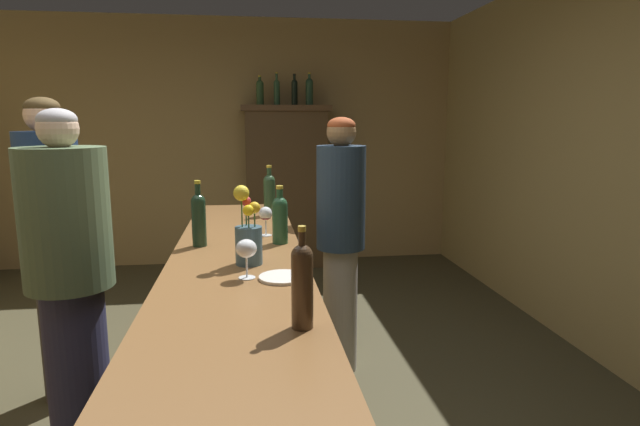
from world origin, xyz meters
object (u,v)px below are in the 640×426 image
object	(u,v)px
wine_bottle_riesling	(302,282)
wine_bottle_pinot	(199,217)
cheese_plate	(283,277)
wine_glass_mid	(246,250)
display_cabinet	(287,184)
display_bottle_midleft	(277,91)
wine_bottle_chardonnay	(280,217)
display_bottle_left	(260,91)
display_bottle_center	(294,91)
display_bottle_midright	(309,90)
wine_glass_front	(266,215)
bartender	(341,234)
bar_counter	(240,353)
wine_bottle_syrah	(269,193)
flower_arrangement	(248,236)
patron_in_navy	(54,238)
patron_tall	(70,274)

from	to	relation	value
wine_bottle_riesling	wine_bottle_pinot	world-z (taller)	wine_bottle_pinot
cheese_plate	wine_glass_mid	bearing A→B (deg)	168.97
display_cabinet	wine_bottle_riesling	distance (m)	4.19
display_bottle_midleft	cheese_plate	bearing A→B (deg)	-92.99
wine_bottle_pinot	wine_bottle_chardonnay	world-z (taller)	wine_bottle_pinot
display_bottle_left	display_bottle_center	size ratio (longest dim) A/B	0.94
display_bottle_midleft	display_bottle_midright	world-z (taller)	same
wine_glass_front	wine_glass_mid	distance (m)	0.77
display_bottle_midright	bartender	world-z (taller)	display_bottle_midright
bar_counter	display_bottle_midleft	world-z (taller)	display_bottle_midleft
wine_bottle_pinot	display_bottle_left	distance (m)	3.20
wine_bottle_syrah	display_bottle_center	xyz separation A→B (m)	(0.37, 2.27, 0.77)
display_cabinet	cheese_plate	world-z (taller)	display_cabinet
flower_arrangement	bartender	size ratio (longest dim) A/B	0.21
display_bottle_center	display_cabinet	bearing A→B (deg)	180.00
cheese_plate	display_bottle_left	size ratio (longest dim) A/B	0.61
display_bottle_midright	bartender	bearing A→B (deg)	-92.30
cheese_plate	display_bottle_left	world-z (taller)	display_bottle_left
wine_bottle_pinot	wine_glass_front	distance (m)	0.38
wine_bottle_riesling	display_bottle_center	distance (m)	4.26
wine_glass_front	patron_in_navy	size ratio (longest dim) A/B	0.09
wine_bottle_riesling	wine_bottle_chardonnay	xyz separation A→B (m)	(0.00, 1.10, -0.01)
display_bottle_left	patron_in_navy	xyz separation A→B (m)	(-1.21, -2.65, -0.94)
display_bottle_left	bartender	xyz separation A→B (m)	(0.42, -2.52, -1.00)
wine_glass_mid	display_bottle_left	xyz separation A→B (m)	(0.15, 3.65, 0.79)
cheese_plate	display_bottle_midright	distance (m)	3.83
flower_arrangement	display_bottle_center	distance (m)	3.57
wine_bottle_riesling	wine_glass_mid	size ratio (longest dim) A/B	1.98
bar_counter	cheese_plate	distance (m)	0.66
display_cabinet	wine_bottle_syrah	size ratio (longest dim) A/B	5.38
bar_counter	bartender	xyz separation A→B (m)	(0.62, 0.77, 0.40)
patron_in_navy	bar_counter	bearing A→B (deg)	17.43
wine_bottle_chardonnay	patron_tall	size ratio (longest dim) A/B	0.18
wine_glass_mid	patron_in_navy	distance (m)	1.46
cheese_plate	patron_in_navy	size ratio (longest dim) A/B	0.11
wine_bottle_chardonnay	display_bottle_midright	world-z (taller)	display_bottle_midright
wine_bottle_riesling	patron_in_navy	size ratio (longest dim) A/B	0.18
bar_counter	wine_bottle_pinot	world-z (taller)	wine_bottle_pinot
bar_counter	display_bottle_left	xyz separation A→B (m)	(0.20, 3.28, 1.40)
display_cabinet	display_bottle_left	size ratio (longest dim) A/B	5.74
display_cabinet	display_bottle_midleft	size ratio (longest dim) A/B	5.13
display_bottle_midleft	wine_bottle_pinot	bearing A→B (deg)	-100.31
wine_glass_mid	patron_in_navy	world-z (taller)	patron_in_navy
wine_bottle_syrah	wine_bottle_pinot	bearing A→B (deg)	-114.78
wine_glass_mid	patron_tall	distance (m)	0.96
wine_bottle_pinot	flower_arrangement	xyz separation A→B (m)	(0.24, -0.37, -0.02)
bartender	patron_tall	bearing A→B (deg)	14.17
cheese_plate	display_bottle_center	xyz separation A→B (m)	(0.38, 3.68, 0.91)
display_bottle_center	wine_glass_front	bearing A→B (deg)	-98.19
bar_counter	display_bottle_center	xyz separation A→B (m)	(0.56, 3.28, 1.40)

